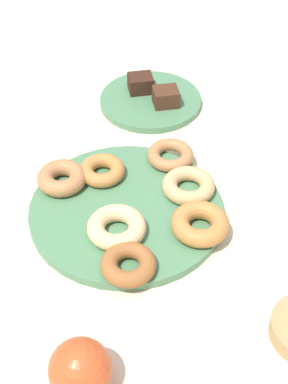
{
  "coord_description": "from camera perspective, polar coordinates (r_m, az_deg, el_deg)",
  "views": [
    {
      "loc": [
        0.69,
        -0.09,
        0.7
      ],
      "look_at": [
        0.0,
        0.03,
        0.05
      ],
      "focal_mm": 54.56,
      "sensor_mm": 36.0,
      "label": 1
    }
  ],
  "objects": [
    {
      "name": "donut_6",
      "position": [
        1.06,
        2.59,
        3.62
      ],
      "size": [
        0.12,
        0.12,
        0.02
      ],
      "primitive_type": "torus",
      "rotation": [
        0.0,
        0.0,
        5.46
      ],
      "color": "#B27547",
      "rests_on": "donut_plate"
    },
    {
      "name": "donut_2",
      "position": [
        1.03,
        -4.13,
        2.12
      ],
      "size": [
        0.1,
        0.1,
        0.03
      ],
      "primitive_type": "torus",
      "rotation": [
        0.0,
        0.0,
        1.89
      ],
      "color": "#BC7A3D",
      "rests_on": "donut_plate"
    },
    {
      "name": "donut_0",
      "position": [
        0.93,
        5.5,
        -3.12
      ],
      "size": [
        0.1,
        0.1,
        0.03
      ],
      "primitive_type": "torus",
      "rotation": [
        0.0,
        0.0,
        0.08
      ],
      "color": "#BC7A3D",
      "rests_on": "donut_plate"
    },
    {
      "name": "donut_1",
      "position": [
        0.93,
        -2.7,
        -3.48
      ],
      "size": [
        0.1,
        0.1,
        0.03
      ],
      "primitive_type": "torus",
      "rotation": [
        0.0,
        0.0,
        3.2
      ],
      "color": "#EABC84",
      "rests_on": "donut_plate"
    },
    {
      "name": "brownie_near",
      "position": [
        1.24,
        -0.34,
        10.58
      ],
      "size": [
        0.05,
        0.05,
        0.03
      ],
      "primitive_type": "cube",
      "rotation": [
        0.0,
        0.0,
        0.01
      ],
      "color": "#381E14",
      "rests_on": "cake_plate"
    },
    {
      "name": "apple",
      "position": [
        0.77,
        -6.24,
        -16.87
      ],
      "size": [
        0.08,
        0.08,
        0.08
      ],
      "primitive_type": "sphere",
      "color": "#CC4C23",
      "rests_on": "ground_plane"
    },
    {
      "name": "ground_plane",
      "position": [
        0.99,
        -1.72,
        -2.13
      ],
      "size": [
        2.4,
        2.4,
        0.0
      ],
      "primitive_type": "plane",
      "color": "beige"
    },
    {
      "name": "donut_3",
      "position": [
        1.0,
        4.37,
        0.62
      ],
      "size": [
        0.13,
        0.13,
        0.03
      ],
      "primitive_type": "torus",
      "rotation": [
        0.0,
        0.0,
        2.36
      ],
      "color": "tan",
      "rests_on": "donut_plate"
    },
    {
      "name": "cake_plate",
      "position": [
        1.23,
        0.65,
        8.9
      ],
      "size": [
        0.21,
        0.21,
        0.01
      ],
      "primitive_type": "cylinder",
      "color": "#4C7F56",
      "rests_on": "ground_plane"
    },
    {
      "name": "donut_5",
      "position": [
        0.88,
        -1.53,
        -7.09
      ],
      "size": [
        0.1,
        0.1,
        0.03
      ],
      "primitive_type": "torus",
      "rotation": [
        0.0,
        0.0,
        5.98
      ],
      "color": "#995B2D",
      "rests_on": "donut_plate"
    },
    {
      "name": "donut_plate",
      "position": [
        0.98,
        -1.73,
        -1.81
      ],
      "size": [
        0.33,
        0.33,
        0.02
      ],
      "primitive_type": "cylinder",
      "color": "#4C7F56",
      "rests_on": "ground_plane"
    },
    {
      "name": "brownie_far",
      "position": [
        1.2,
        2.14,
        9.28
      ],
      "size": [
        0.04,
        0.05,
        0.03
      ],
      "primitive_type": "cube",
      "rotation": [
        0.0,
        0.0,
        0.0
      ],
      "color": "#472819",
      "rests_on": "cake_plate"
    },
    {
      "name": "donut_4",
      "position": [
        1.02,
        -8.05,
        1.37
      ],
      "size": [
        0.11,
        0.11,
        0.03
      ],
      "primitive_type": "torus",
      "rotation": [
        0.0,
        0.0,
        1.17
      ],
      "color": "#B27547",
      "rests_on": "donut_plate"
    }
  ]
}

